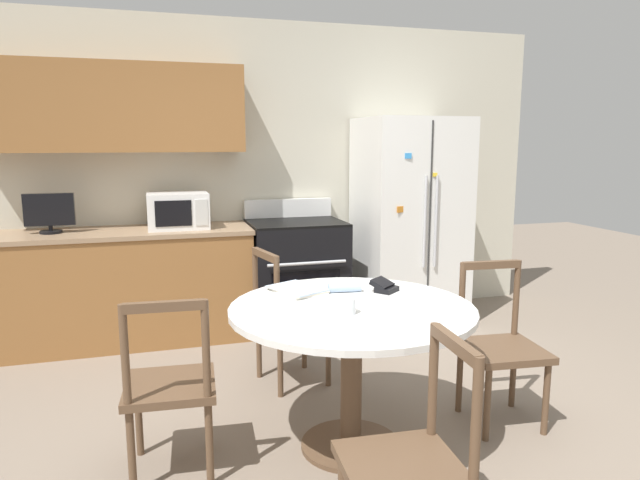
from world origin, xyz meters
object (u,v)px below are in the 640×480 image
(dining_chair_far, at_px, (289,319))
(microwave, at_px, (178,211))
(dining_chair_right, at_px, (501,348))
(dining_chair_near, at_px, (409,466))
(candle_glass, at_px, (347,307))
(oven_range, at_px, (296,273))
(refrigerator, at_px, (409,221))
(wallet, at_px, (384,287))
(countertop_tv, at_px, (49,212))
(dining_chair_left, at_px, (170,388))

(dining_chair_far, bearing_deg, microwave, -163.33)
(dining_chair_right, height_order, dining_chair_near, same)
(dining_chair_right, bearing_deg, dining_chair_near, 48.51)
(dining_chair_far, xyz_separation_m, candle_glass, (0.05, -1.00, 0.37))
(microwave, distance_m, dining_chair_near, 3.06)
(oven_range, height_order, dining_chair_near, oven_range)
(refrigerator, bearing_deg, oven_range, 176.31)
(dining_chair_far, height_order, candle_glass, dining_chair_far)
(oven_range, xyz_separation_m, dining_chair_far, (-0.34, -1.12, -0.03))
(candle_glass, bearing_deg, wallet, 44.61)
(oven_range, bearing_deg, countertop_tv, 179.07)
(refrigerator, height_order, candle_glass, refrigerator)
(microwave, bearing_deg, dining_chair_far, -61.30)
(candle_glass, bearing_deg, dining_chair_near, -92.44)
(refrigerator, distance_m, dining_chair_right, 1.99)
(countertop_tv, xyz_separation_m, dining_chair_right, (2.59, -2.00, -0.63))
(dining_chair_far, distance_m, candle_glass, 1.07)
(candle_glass, bearing_deg, refrigerator, 57.67)
(wallet, bearing_deg, dining_chair_left, -170.67)
(oven_range, distance_m, dining_chair_far, 1.17)
(oven_range, bearing_deg, candle_glass, -97.73)
(dining_chair_left, height_order, dining_chair_near, same)
(dining_chair_left, relative_size, dining_chair_near, 1.00)
(microwave, distance_m, dining_chair_right, 2.66)
(microwave, relative_size, dining_chair_left, 0.52)
(countertop_tv, distance_m, candle_glass, 2.70)
(oven_range, relative_size, wallet, 6.22)
(countertop_tv, bearing_deg, dining_chair_left, -68.94)
(dining_chair_right, distance_m, dining_chair_far, 1.33)
(microwave, bearing_deg, candle_glass, -72.55)
(dining_chair_left, distance_m, dining_chair_near, 1.22)
(countertop_tv, relative_size, dining_chair_left, 0.39)
(wallet, bearing_deg, microwave, 119.10)
(microwave, relative_size, dining_chair_far, 0.52)
(dining_chair_near, distance_m, wallet, 1.23)
(oven_range, relative_size, dining_chair_right, 1.20)
(oven_range, height_order, wallet, oven_range)
(refrigerator, distance_m, wallet, 1.98)
(microwave, xyz_separation_m, dining_chair_near, (0.64, -2.93, -0.61))
(refrigerator, relative_size, dining_chair_right, 1.98)
(dining_chair_near, xyz_separation_m, candle_glass, (0.03, 0.79, 0.37))
(refrigerator, height_order, microwave, refrigerator)
(countertop_tv, relative_size, dining_chair_near, 0.39)
(microwave, relative_size, dining_chair_near, 0.52)
(refrigerator, relative_size, dining_chair_near, 1.98)
(oven_range, height_order, dining_chair_right, oven_range)
(oven_range, relative_size, dining_chair_far, 1.20)
(dining_chair_left, bearing_deg, oven_range, 64.86)
(oven_range, relative_size, microwave, 2.30)
(refrigerator, height_order, dining_chair_right, refrigerator)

